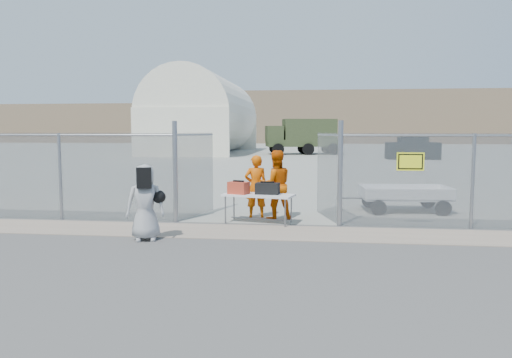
# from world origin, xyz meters

# --- Properties ---
(ground) EXTENTS (160.00, 160.00, 0.00)m
(ground) POSITION_xyz_m (0.00, 0.00, 0.00)
(ground) COLOR #494747
(tarmac_inside) EXTENTS (160.00, 80.00, 0.01)m
(tarmac_inside) POSITION_xyz_m (0.00, 42.00, 0.01)
(tarmac_inside) COLOR gray
(tarmac_inside) RESTS_ON ground
(dirt_strip) EXTENTS (44.00, 1.60, 0.01)m
(dirt_strip) POSITION_xyz_m (0.00, 1.00, 0.01)
(dirt_strip) COLOR gray
(dirt_strip) RESTS_ON ground
(distant_hills) EXTENTS (140.00, 6.00, 9.00)m
(distant_hills) POSITION_xyz_m (5.00, 78.00, 4.50)
(distant_hills) COLOR #7F684F
(distant_hills) RESTS_ON ground
(chain_link_fence) EXTENTS (40.00, 0.20, 2.20)m
(chain_link_fence) POSITION_xyz_m (0.00, 2.00, 1.10)
(chain_link_fence) COLOR gray
(chain_link_fence) RESTS_ON ground
(quonset_hangar) EXTENTS (9.00, 18.00, 8.00)m
(quonset_hangar) POSITION_xyz_m (-10.00, 40.00, 4.00)
(quonset_hangar) COLOR white
(quonset_hangar) RESTS_ON ground
(folding_table) EXTENTS (1.81, 1.04, 0.72)m
(folding_table) POSITION_xyz_m (0.05, 2.09, 0.36)
(folding_table) COLOR white
(folding_table) RESTS_ON ground
(orange_bag) EXTENTS (0.55, 0.46, 0.29)m
(orange_bag) POSITION_xyz_m (-0.44, 2.09, 0.87)
(orange_bag) COLOR #CB3F27
(orange_bag) RESTS_ON folding_table
(black_duffel) EXTENTS (0.59, 0.38, 0.27)m
(black_duffel) POSITION_xyz_m (0.27, 2.12, 0.86)
(black_duffel) COLOR black
(black_duffel) RESTS_ON folding_table
(security_worker_left) EXTENTS (0.66, 0.49, 1.63)m
(security_worker_left) POSITION_xyz_m (-0.11, 2.88, 0.82)
(security_worker_left) COLOR #D95604
(security_worker_left) RESTS_ON ground
(security_worker_right) EXTENTS (1.03, 0.91, 1.76)m
(security_worker_right) POSITION_xyz_m (0.41, 2.73, 0.88)
(security_worker_right) COLOR #D95604
(security_worker_right) RESTS_ON ground
(visitor) EXTENTS (0.88, 0.69, 1.58)m
(visitor) POSITION_xyz_m (-2.05, -0.05, 0.79)
(visitor) COLOR #9E9E9E
(visitor) RESTS_ON ground
(utility_trailer) EXTENTS (3.24, 1.85, 0.76)m
(utility_trailer) POSITION_xyz_m (3.89, 4.34, 0.38)
(utility_trailer) COLOR white
(utility_trailer) RESTS_ON ground
(military_truck) EXTENTS (7.32, 3.92, 3.31)m
(military_truck) POSITION_xyz_m (0.14, 37.37, 1.66)
(military_truck) COLOR #374425
(military_truck) RESTS_ON ground
(parked_vehicle_near) EXTENTS (4.02, 1.90, 1.80)m
(parked_vehicle_near) POSITION_xyz_m (8.83, 30.36, 0.90)
(parked_vehicle_near) COLOR black
(parked_vehicle_near) RESTS_ON ground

